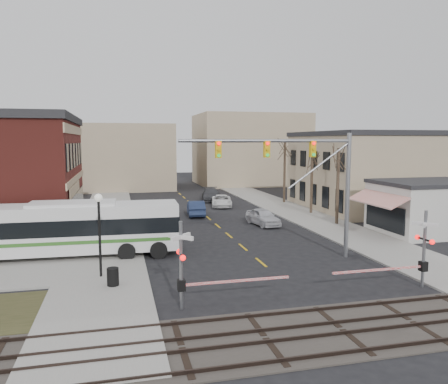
% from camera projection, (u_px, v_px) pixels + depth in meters
% --- Properties ---
extents(ground, '(160.00, 160.00, 0.00)m').
position_uv_depth(ground, '(272.00, 272.00, 25.11)').
color(ground, black).
rests_on(ground, ground).
extents(sidewalk_west, '(5.00, 60.00, 0.12)m').
position_uv_depth(sidewalk_west, '(108.00, 218.00, 42.15)').
color(sidewalk_west, gray).
rests_on(sidewalk_west, ground).
extents(sidewalk_east, '(5.00, 60.00, 0.12)m').
position_uv_depth(sidewalk_east, '(292.00, 211.00, 46.63)').
color(sidewalk_east, gray).
rests_on(sidewalk_east, ground).
extents(ballast_strip, '(160.00, 5.00, 0.06)m').
position_uv_depth(ballast_strip, '(341.00, 329.00, 17.38)').
color(ballast_strip, '#332D28').
rests_on(ballast_strip, ground).
extents(rail_tracks, '(160.00, 3.91, 0.14)m').
position_uv_depth(rail_tracks, '(341.00, 327.00, 17.37)').
color(rail_tracks, '#2D231E').
rests_on(rail_tracks, ground).
extents(tan_building, '(20.30, 15.30, 8.50)m').
position_uv_depth(tan_building, '(396.00, 170.00, 49.10)').
color(tan_building, tan).
rests_on(tan_building, ground).
extents(awning_shop, '(9.74, 6.20, 4.30)m').
position_uv_depth(awning_shop, '(429.00, 207.00, 35.38)').
color(awning_shop, beige).
rests_on(awning_shop, ground).
extents(tree_east_a, '(0.28, 0.28, 6.75)m').
position_uv_depth(tree_east_a, '(338.00, 186.00, 38.75)').
color(tree_east_a, '#382B21').
rests_on(tree_east_a, sidewalk_east).
extents(tree_east_b, '(0.28, 0.28, 6.30)m').
position_uv_depth(tree_east_b, '(312.00, 182.00, 44.64)').
color(tree_east_b, '#382B21').
rests_on(tree_east_b, sidewalk_east).
extents(tree_east_c, '(0.28, 0.28, 7.20)m').
position_uv_depth(tree_east_c, '(284.00, 172.00, 52.35)').
color(tree_east_c, '#382B21').
rests_on(tree_east_c, sidewalk_east).
extents(transit_bus, '(13.44, 3.39, 3.44)m').
position_uv_depth(transit_bus, '(73.00, 228.00, 28.01)').
color(transit_bus, silver).
rests_on(transit_bus, ground).
extents(traffic_signal_mast, '(10.99, 0.30, 8.00)m').
position_uv_depth(traffic_signal_mast, '(305.00, 169.00, 27.02)').
color(traffic_signal_mast, gray).
rests_on(traffic_signal_mast, ground).
extents(rr_crossing_west, '(5.60, 1.36, 4.00)m').
position_uv_depth(rr_crossing_west, '(191.00, 266.00, 19.44)').
color(rr_crossing_west, gray).
rests_on(rr_crossing_west, ground).
extents(rr_crossing_east, '(5.60, 1.36, 4.00)m').
position_uv_depth(rr_crossing_east, '(417.00, 250.00, 22.18)').
color(rr_crossing_east, gray).
rests_on(rr_crossing_east, ground).
extents(street_lamp, '(0.44, 0.44, 4.56)m').
position_uv_depth(street_lamp, '(99.00, 218.00, 23.53)').
color(street_lamp, black).
rests_on(street_lamp, sidewalk_west).
extents(trash_bin, '(0.60, 0.60, 0.92)m').
position_uv_depth(trash_bin, '(113.00, 277.00, 22.35)').
color(trash_bin, black).
rests_on(trash_bin, sidewalk_west).
extents(car_a, '(2.38, 4.60, 1.49)m').
position_uv_depth(car_a, '(263.00, 217.00, 38.92)').
color(car_a, silver).
rests_on(car_a, ground).
extents(car_b, '(2.06, 4.75, 1.52)m').
position_uv_depth(car_b, '(196.00, 208.00, 43.90)').
color(car_b, '#1C2847').
rests_on(car_b, ground).
extents(car_c, '(3.13, 5.13, 1.33)m').
position_uv_depth(car_c, '(222.00, 201.00, 49.85)').
color(car_c, white).
rests_on(car_c, ground).
extents(car_d, '(2.94, 5.57, 1.54)m').
position_uv_depth(car_d, '(211.00, 195.00, 54.82)').
color(car_d, '#393A3D').
rests_on(car_d, ground).
extents(pedestrian_near, '(0.58, 0.69, 1.60)m').
position_uv_depth(pedestrian_near, '(128.00, 245.00, 27.75)').
color(pedestrian_near, '#4F413F').
rests_on(pedestrian_near, sidewalk_west).
extents(pedestrian_far, '(1.10, 1.01, 1.83)m').
position_uv_depth(pedestrian_far, '(80.00, 234.00, 30.41)').
color(pedestrian_far, '#363C60').
rests_on(pedestrian_far, sidewalk_west).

